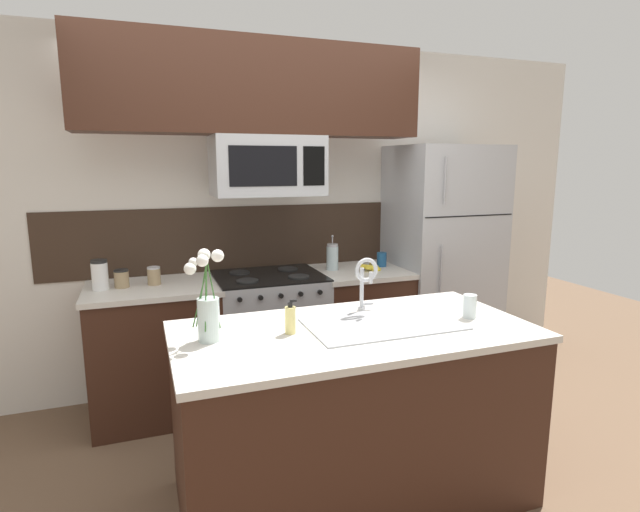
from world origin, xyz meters
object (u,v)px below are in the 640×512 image
object	(u,v)px
refrigerator	(440,261)
stove_range	(270,336)
storage_jar_tall	(100,275)
drinking_glass	(470,306)
sink_faucet	(365,277)
flower_vase	(207,308)
dish_soap_bottle	(290,320)
microwave	(267,166)
storage_jar_medium	(122,279)
banana_bunch	(371,268)
french_press	(332,257)
coffee_tin	(382,259)
storage_jar_short	(154,276)

from	to	relation	value
refrigerator	stove_range	bearing A→B (deg)	-179.20
storage_jar_tall	drinking_glass	bearing A→B (deg)	-35.08
sink_faucet	flower_vase	xyz separation A→B (m)	(-0.86, -0.15, -0.04)
flower_vase	dish_soap_bottle	bearing A→B (deg)	-5.02
microwave	drinking_glass	size ratio (longest dim) A/B	6.01
dish_soap_bottle	drinking_glass	xyz separation A→B (m)	(0.95, -0.09, -0.01)
storage_jar_tall	sink_faucet	distance (m)	1.73
dish_soap_bottle	flower_vase	size ratio (longest dim) A/B	0.39
sink_faucet	drinking_glass	world-z (taller)	sink_faucet
storage_jar_medium	dish_soap_bottle	distance (m)	1.46
refrigerator	dish_soap_bottle	xyz separation A→B (m)	(-1.64, -1.23, 0.06)
banana_bunch	french_press	size ratio (longest dim) A/B	0.71
coffee_tin	dish_soap_bottle	world-z (taller)	dish_soap_bottle
french_press	sink_faucet	distance (m)	1.12
stove_range	banana_bunch	size ratio (longest dim) A/B	4.90
flower_vase	french_press	bearing A→B (deg)	48.58
storage_jar_medium	flower_vase	bearing A→B (deg)	-71.73
microwave	french_press	distance (m)	0.86
stove_range	storage_jar_tall	xyz separation A→B (m)	(-1.11, 0.00, 0.55)
stove_range	banana_bunch	bearing A→B (deg)	-4.52
storage_jar_tall	coffee_tin	size ratio (longest dim) A/B	1.78
dish_soap_bottle	storage_jar_medium	bearing A→B (deg)	122.15
microwave	storage_jar_tall	distance (m)	1.30
banana_bunch	sink_faucet	world-z (taller)	sink_faucet
storage_jar_tall	stove_range	bearing A→B (deg)	-0.20
refrigerator	flower_vase	size ratio (longest dim) A/B	4.35
storage_jar_tall	sink_faucet	xyz separation A→B (m)	(1.38, -1.04, 0.10)
refrigerator	flower_vase	bearing A→B (deg)	-149.27
coffee_tin	flower_vase	size ratio (longest dim) A/B	0.26
dish_soap_bottle	flower_vase	bearing A→B (deg)	174.98
drinking_glass	flower_vase	distance (m)	1.34
refrigerator	storage_jar_medium	xyz separation A→B (m)	(-2.42, 0.00, 0.05)
banana_bunch	flower_vase	distance (m)	1.77
microwave	refrigerator	world-z (taller)	microwave
microwave	storage_jar_short	distance (m)	1.06
banana_bunch	dish_soap_bottle	xyz separation A→B (m)	(-0.98, -1.15, 0.05)
coffee_tin	dish_soap_bottle	distance (m)	1.69
stove_range	storage_jar_medium	size ratio (longest dim) A/B	7.85
banana_bunch	sink_faucet	distance (m)	1.11
dish_soap_bottle	stove_range	bearing A→B (deg)	80.57
microwave	flower_vase	xyz separation A→B (m)	(-0.58, -1.16, -0.63)
refrigerator	storage_jar_tall	size ratio (longest dim) A/B	9.43
stove_range	french_press	distance (m)	0.75
banana_bunch	refrigerator	bearing A→B (deg)	7.02
drinking_glass	dish_soap_bottle	bearing A→B (deg)	174.85
banana_bunch	coffee_tin	xyz separation A→B (m)	(0.15, 0.11, 0.03)
sink_faucet	coffee_tin	bearing A→B (deg)	58.93
french_press	banana_bunch	bearing A→B (deg)	-24.70
refrigerator	drinking_glass	size ratio (longest dim) A/B	14.87
coffee_tin	drinking_glass	xyz separation A→B (m)	(-0.17, -1.35, 0.01)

